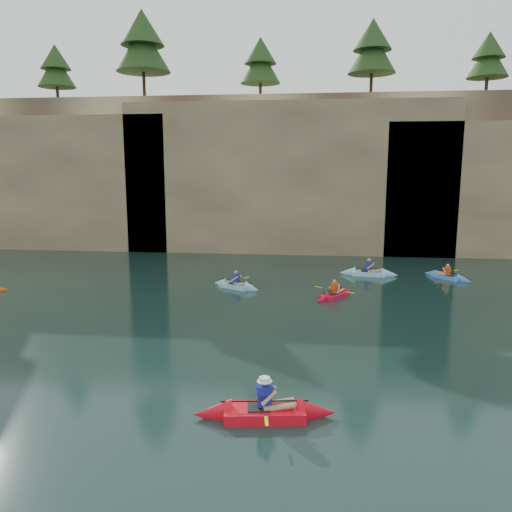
# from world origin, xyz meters

# --- Properties ---
(ground) EXTENTS (160.00, 160.00, 0.00)m
(ground) POSITION_xyz_m (0.00, 0.00, 0.00)
(ground) COLOR black
(ground) RESTS_ON ground
(cliff) EXTENTS (70.00, 16.00, 12.00)m
(cliff) POSITION_xyz_m (0.00, 30.00, 6.00)
(cliff) COLOR tan
(cliff) RESTS_ON ground
(cliff_slab_west) EXTENTS (26.00, 2.40, 10.56)m
(cliff_slab_west) POSITION_xyz_m (-20.00, 22.60, 5.28)
(cliff_slab_west) COLOR tan
(cliff_slab_west) RESTS_ON ground
(cliff_slab_center) EXTENTS (24.00, 2.40, 11.40)m
(cliff_slab_center) POSITION_xyz_m (2.00, 22.60, 5.70)
(cliff_slab_center) COLOR tan
(cliff_slab_center) RESTS_ON ground
(sea_cave_west) EXTENTS (4.50, 1.00, 4.00)m
(sea_cave_west) POSITION_xyz_m (-18.00, 21.95, 2.00)
(sea_cave_west) COLOR black
(sea_cave_west) RESTS_ON ground
(sea_cave_center) EXTENTS (3.50, 1.00, 3.20)m
(sea_cave_center) POSITION_xyz_m (-4.00, 21.95, 1.60)
(sea_cave_center) COLOR black
(sea_cave_center) RESTS_ON ground
(sea_cave_east) EXTENTS (5.00, 1.00, 4.50)m
(sea_cave_east) POSITION_xyz_m (10.00, 21.95, 2.25)
(sea_cave_east) COLOR black
(sea_cave_east) RESTS_ON ground
(cliff_pines) EXTENTS (56.00, 6.00, 7.83)m
(cliff_pines) POSITION_xyz_m (0.00, 25.00, 15.91)
(cliff_pines) COLOR black
(cliff_pines) RESTS_ON cliff
(main_kayaker) EXTENTS (3.70, 2.44, 1.35)m
(main_kayaker) POSITION_xyz_m (2.76, -3.00, 0.18)
(main_kayaker) COLOR red
(main_kayaker) RESTS_ON ground
(kayaker_ltblue_near) EXTENTS (2.94, 2.07, 1.17)m
(kayaker_ltblue_near) POSITION_xyz_m (-0.10, 10.77, 0.15)
(kayaker_ltblue_near) COLOR #8BCEE9
(kayaker_ltblue_near) RESTS_ON ground
(kayaker_red_far) EXTENTS (2.25, 2.93, 1.12)m
(kayaker_red_far) POSITION_xyz_m (5.01, 9.35, 0.14)
(kayaker_red_far) COLOR red
(kayaker_red_far) RESTS_ON ground
(kayaker_ltblue_mid) EXTENTS (3.45, 2.52, 1.29)m
(kayaker_ltblue_mid) POSITION_xyz_m (7.24, 14.75, 0.16)
(kayaker_ltblue_mid) COLOR #91DBF3
(kayaker_ltblue_mid) RESTS_ON ground
(kayaker_blue_east) EXTENTS (2.54, 2.68, 1.08)m
(kayaker_blue_east) POSITION_xyz_m (11.66, 14.42, 0.13)
(kayaker_blue_east) COLOR #4384E4
(kayaker_blue_east) RESTS_ON ground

